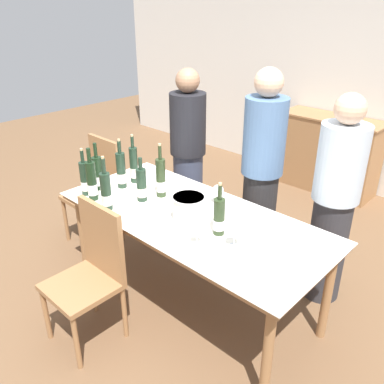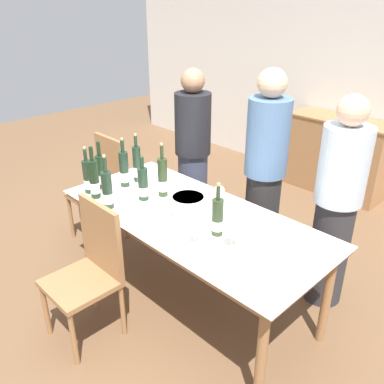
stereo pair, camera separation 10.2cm
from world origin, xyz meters
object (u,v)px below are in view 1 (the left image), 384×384
at_px(wine_glass_1, 197,230).
at_px(person_host, 188,155).
at_px(chair_near_front, 92,267).
at_px(wine_bottle_5, 92,182).
at_px(wine_bottle_1, 134,166).
at_px(person_guest_right, 334,204).
at_px(sideboard_cabinet, 328,154).
at_px(wine_bottle_2, 98,174).
at_px(wine_bottle_8, 85,179).
at_px(chair_left_end, 98,184).
at_px(wine_bottle_6, 219,217).
at_px(wine_bottle_0, 161,179).
at_px(wine_bottle_4, 121,171).
at_px(person_guest_left, 262,174).
at_px(wine_bottle_3, 106,192).
at_px(ice_bucket, 189,208).
at_px(dining_table, 192,224).
at_px(wine_bottle_7, 142,186).
at_px(wine_glass_0, 235,231).
at_px(wine_glass_2, 218,191).

height_order(wine_glass_1, person_host, person_host).
relative_size(chair_near_front, person_host, 0.60).
bearing_deg(wine_bottle_5, wine_bottle_1, 93.30).
bearing_deg(wine_bottle_1, person_guest_right, 25.50).
bearing_deg(sideboard_cabinet, wine_bottle_2, -101.89).
xyz_separation_m(wine_bottle_8, chair_left_end, (-0.46, 0.40, -0.32)).
relative_size(wine_bottle_6, chair_near_front, 0.38).
bearing_deg(wine_bottle_0, wine_bottle_4, -163.04).
relative_size(wine_glass_1, person_guest_left, 0.09).
relative_size(wine_bottle_0, wine_bottle_3, 1.04).
bearing_deg(ice_bucket, wine_glass_1, -36.40).
bearing_deg(sideboard_cabinet, chair_near_front, -90.43).
bearing_deg(wine_glass_1, chair_near_front, -142.07).
bearing_deg(sideboard_cabinet, person_guest_right, -63.65).
distance_m(wine_bottle_8, chair_left_end, 0.69).
height_order(dining_table, wine_bottle_7, wine_bottle_7).
distance_m(wine_bottle_2, person_guest_right, 1.78).
height_order(ice_bucket, person_host, person_host).
bearing_deg(chair_left_end, wine_bottle_4, -13.32).
xyz_separation_m(ice_bucket, person_guest_right, (0.64, 0.83, -0.06)).
xyz_separation_m(wine_glass_1, person_guest_right, (0.40, 1.01, -0.06)).
relative_size(sideboard_cabinet, wine_bottle_8, 3.15).
distance_m(wine_bottle_1, wine_bottle_4, 0.13).
height_order(wine_bottle_4, wine_glass_0, wine_bottle_4).
bearing_deg(wine_bottle_7, wine_bottle_4, 171.86).
distance_m(wine_glass_2, person_guest_left, 0.50).
distance_m(wine_bottle_6, chair_near_front, 0.89).
height_order(wine_bottle_6, chair_near_front, wine_bottle_6).
bearing_deg(person_host, wine_bottle_0, -60.63).
height_order(wine_glass_0, person_guest_right, person_guest_right).
height_order(dining_table, wine_glass_2, wine_glass_2).
bearing_deg(sideboard_cabinet, wine_glass_1, -79.73).
relative_size(sideboard_cabinet, wine_bottle_7, 3.48).
relative_size(sideboard_cabinet, wine_bottle_0, 2.80).
xyz_separation_m(dining_table, wine_glass_0, (0.45, -0.11, 0.18)).
distance_m(dining_table, chair_left_end, 1.30).
bearing_deg(wine_glass_2, chair_left_end, -172.73).
height_order(wine_bottle_4, chair_left_end, wine_bottle_4).
height_order(wine_glass_0, wine_glass_2, wine_glass_0).
xyz_separation_m(ice_bucket, wine_glass_0, (0.42, -0.04, 0.01)).
bearing_deg(wine_bottle_0, sideboard_cabinet, 86.89).
distance_m(wine_bottle_6, wine_bottle_8, 1.14).
bearing_deg(wine_bottle_3, wine_glass_2, 49.37).
distance_m(dining_table, wine_glass_2, 0.31).
bearing_deg(wine_bottle_5, person_host, 93.70).
bearing_deg(person_guest_right, wine_bottle_0, -146.42).
relative_size(wine_bottle_6, person_host, 0.23).
height_order(wine_bottle_1, wine_glass_0, wine_bottle_1).
relative_size(wine_bottle_2, person_guest_left, 0.23).
xyz_separation_m(wine_bottle_1, wine_glass_0, (1.19, -0.20, -0.03)).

